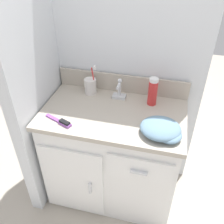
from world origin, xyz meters
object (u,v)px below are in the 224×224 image
Objects in this scene: shaving_cream_can at (153,92)px; hairbrush at (61,122)px; hand_towel at (162,130)px; toothbrush_cup at (91,86)px.

hairbrush is at bearing -145.61° from shaving_cream_can.
hairbrush is 0.59m from hand_towel.
shaving_cream_can is 0.80× the size of hand_towel.
toothbrush_cup reaches higher than shaving_cream_can.
toothbrush_cup is at bearing 148.10° from hand_towel.
shaving_cream_can is at bearing -4.40° from toothbrush_cup.
toothbrush_cup is 0.38m from hairbrush.
shaving_cream_can is at bearing 107.67° from hand_towel.
hand_towel is at bearing 26.36° from hairbrush.
hand_towel is at bearing -72.33° from shaving_cream_can.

